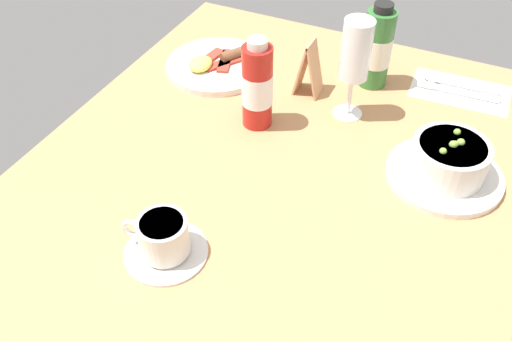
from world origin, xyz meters
TOP-DOWN VIEW (x-y plane):
  - ground_plane at (0.00, 0.00)cm, footprint 110.00×84.00cm
  - porridge_bowl at (13.88, -27.67)cm, footprint 19.84×19.84cm
  - cutlery_setting at (41.60, -25.21)cm, footprint 12.41×20.11cm
  - coffee_cup at (-20.57, 6.98)cm, footprint 12.69×12.86cm
  - wine_glass at (24.45, -6.88)cm, footprint 5.77×5.77cm
  - sauce_bottle_green at (36.87, -8.07)cm, footprint 5.98×5.98cm
  - sauce_bottle_red at (14.28, 8.02)cm, footprint 5.77×5.77cm
  - breakfast_plate at (27.99, 24.12)cm, footprint 22.29×22.29cm
  - menu_card at (28.08, 2.95)cm, footprint 4.83×5.32cm

SIDE VIEW (x-z plane):
  - ground_plane at x=0.00cm, z-range -3.00..0.00cm
  - cutlery_setting at x=41.60cm, z-range -0.19..0.71cm
  - breakfast_plate at x=27.99cm, z-range -0.89..2.81cm
  - coffee_cup at x=-20.57cm, z-range -0.29..6.52cm
  - porridge_bowl at x=13.88cm, z-range -0.54..7.63cm
  - menu_card at x=28.08cm, z-range -0.04..11.45cm
  - sauce_bottle_green at x=36.87cm, z-range -0.64..17.24cm
  - sauce_bottle_red at x=14.28cm, z-range -0.62..17.31cm
  - wine_glass at x=24.45cm, z-range 3.34..23.35cm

